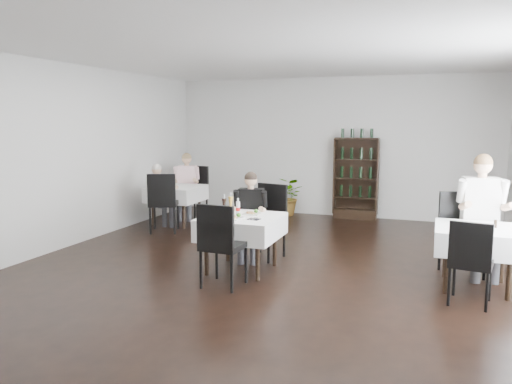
# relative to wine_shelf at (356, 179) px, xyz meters

# --- Properties ---
(room_shell) EXTENTS (9.00, 9.00, 9.00)m
(room_shell) POSITION_rel_wine_shelf_xyz_m (-0.60, -4.31, 0.65)
(room_shell) COLOR black
(room_shell) RESTS_ON ground
(wine_shelf) EXTENTS (0.90, 0.28, 1.75)m
(wine_shelf) POSITION_rel_wine_shelf_xyz_m (0.00, 0.00, 0.00)
(wine_shelf) COLOR black
(wine_shelf) RESTS_ON ground
(main_table) EXTENTS (1.03, 1.03, 0.77)m
(main_table) POSITION_rel_wine_shelf_xyz_m (-0.90, -4.31, -0.23)
(main_table) COLOR black
(main_table) RESTS_ON ground
(left_table) EXTENTS (0.98, 0.98, 0.77)m
(left_table) POSITION_rel_wine_shelf_xyz_m (-3.30, -1.81, -0.23)
(left_table) COLOR black
(left_table) RESTS_ON ground
(right_table) EXTENTS (0.98, 0.98, 0.77)m
(right_table) POSITION_rel_wine_shelf_xyz_m (2.10, -4.01, -0.23)
(right_table) COLOR black
(right_table) RESTS_ON ground
(potted_tree) EXTENTS (0.82, 0.73, 0.85)m
(potted_tree) POSITION_rel_wine_shelf_xyz_m (-1.45, -0.17, -0.42)
(potted_tree) COLOR #1E571D
(potted_tree) RESTS_ON ground
(main_chair_far) EXTENTS (0.62, 0.62, 1.11)m
(main_chair_far) POSITION_rel_wine_shelf_xyz_m (-0.79, -3.51, -0.21)
(main_chair_far) COLOR black
(main_chair_far) RESTS_ON ground
(main_chair_near) EXTENTS (0.51, 0.52, 1.07)m
(main_chair_near) POSITION_rel_wine_shelf_xyz_m (-0.87, -5.09, -0.24)
(main_chair_near) COLOR black
(main_chair_near) RESTS_ON ground
(left_chair_far) EXTENTS (0.58, 0.59, 1.10)m
(left_chair_far) POSITION_rel_wine_shelf_xyz_m (-3.29, -1.01, -0.22)
(left_chair_far) COLOR black
(left_chair_far) RESTS_ON ground
(left_chair_near) EXTENTS (0.66, 0.66, 1.12)m
(left_chair_near) POSITION_rel_wine_shelf_xyz_m (-3.13, -2.62, -0.21)
(left_chair_near) COLOR black
(left_chair_near) RESTS_ON ground
(right_chair_far) EXTENTS (0.64, 0.64, 1.11)m
(right_chair_far) POSITION_rel_wine_shelf_xyz_m (1.94, -3.41, -0.21)
(right_chair_far) COLOR black
(right_chair_far) RESTS_ON ground
(right_chair_near) EXTENTS (0.51, 0.52, 0.98)m
(right_chair_near) POSITION_rel_wine_shelf_xyz_m (2.00, -4.70, -0.29)
(right_chair_near) COLOR black
(right_chair_near) RESTS_ON ground
(diner_main) EXTENTS (0.54, 0.56, 1.32)m
(diner_main) POSITION_rel_wine_shelf_xyz_m (-0.98, -3.76, -0.08)
(diner_main) COLOR #3C3D43
(diner_main) RESTS_ON ground
(diner_left_far) EXTENTS (0.59, 0.63, 1.40)m
(diner_left_far) POSITION_rel_wine_shelf_xyz_m (-3.34, -1.29, -0.03)
(diner_left_far) COLOR #3C3D43
(diner_left_far) RESTS_ON ground
(diner_left_near) EXTENTS (0.51, 0.52, 1.27)m
(diner_left_near) POSITION_rel_wine_shelf_xyz_m (-3.34, -2.38, -0.11)
(diner_left_near) COLOR #3C3D43
(diner_left_near) RESTS_ON ground
(diner_right_far) EXTENTS (0.67, 0.69, 1.64)m
(diner_right_far) POSITION_rel_wine_shelf_xyz_m (2.18, -3.46, 0.10)
(diner_right_far) COLOR #3C3D43
(diner_right_far) RESTS_ON ground
(plate_far) EXTENTS (0.23, 0.23, 0.07)m
(plate_far) POSITION_rel_wine_shelf_xyz_m (-0.81, -4.14, -0.06)
(plate_far) COLOR white
(plate_far) RESTS_ON main_table
(plate_near) EXTENTS (0.28, 0.28, 0.07)m
(plate_near) POSITION_rel_wine_shelf_xyz_m (-0.93, -4.51, -0.06)
(plate_near) COLOR white
(plate_near) RESTS_ON main_table
(pilsner_dark) EXTENTS (0.07, 0.07, 0.29)m
(pilsner_dark) POSITION_rel_wine_shelf_xyz_m (-1.16, -4.31, 0.04)
(pilsner_dark) COLOR black
(pilsner_dark) RESTS_ON main_table
(pilsner_lager) EXTENTS (0.07, 0.07, 0.30)m
(pilsner_lager) POSITION_rel_wine_shelf_xyz_m (-1.13, -4.16, 0.04)
(pilsner_lager) COLOR gold
(pilsner_lager) RESTS_ON main_table
(coke_bottle) EXTENTS (0.06, 0.06, 0.23)m
(coke_bottle) POSITION_rel_wine_shelf_xyz_m (-0.98, -4.24, 0.02)
(coke_bottle) COLOR silver
(coke_bottle) RESTS_ON main_table
(napkin_cutlery) EXTENTS (0.17, 0.17, 0.02)m
(napkin_cutlery) POSITION_rel_wine_shelf_xyz_m (-0.66, -4.48, -0.07)
(napkin_cutlery) COLOR black
(napkin_cutlery) RESTS_ON main_table
(pepper_mill) EXTENTS (0.05, 0.05, 0.10)m
(pepper_mill) POSITION_rel_wine_shelf_xyz_m (2.30, -3.96, -0.03)
(pepper_mill) COLOR black
(pepper_mill) RESTS_ON right_table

